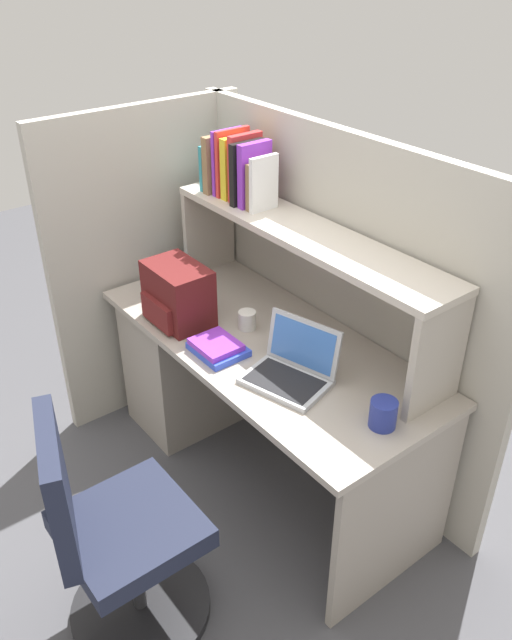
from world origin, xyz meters
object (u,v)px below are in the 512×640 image
at_px(laptop, 292,368).
at_px(paper_cup, 248,320).
at_px(computer_mouse, 159,294).
at_px(office_chair, 115,544).
at_px(snack_canister, 383,414).
at_px(tissue_box, 179,275).
at_px(backpack, 177,295).

relative_size(laptop, paper_cup, 4.55).
distance_m(computer_mouse, office_chair, 1.19).
relative_size(laptop, snack_canister, 3.51).
distance_m(laptop, computer_mouse, 0.87).
xyz_separation_m(laptop, tissue_box, (-0.92, 0.07, -0.00)).
height_order(computer_mouse, office_chair, office_chair).
relative_size(computer_mouse, snack_canister, 1.00).
height_order(computer_mouse, tissue_box, tissue_box).
distance_m(computer_mouse, tissue_box, 0.16).
bearing_deg(computer_mouse, office_chair, -47.61).
bearing_deg(tissue_box, laptop, 6.55).
relative_size(laptop, computer_mouse, 3.52).
distance_m(tissue_box, office_chair, 1.33).
height_order(backpack, tissue_box, backpack).
bearing_deg(paper_cup, laptop, -12.48).
height_order(laptop, tissue_box, laptop).
distance_m(paper_cup, tissue_box, 0.52).
relative_size(backpack, paper_cup, 3.73).
relative_size(backpack, computer_mouse, 2.88).
height_order(laptop, backpack, backpack).
bearing_deg(office_chair, backpack, -28.27).
distance_m(laptop, office_chair, 0.89).
xyz_separation_m(laptop, backpack, (-0.63, -0.11, 0.08)).
bearing_deg(office_chair, tissue_box, -24.54).
distance_m(backpack, paper_cup, 0.32).
xyz_separation_m(paper_cup, office_chair, (0.41, -0.89, -0.38)).
bearing_deg(backpack, snack_canister, 9.94).
height_order(paper_cup, snack_canister, snack_canister).
bearing_deg(tissue_box, snack_canister, 10.84).
bearing_deg(computer_mouse, paper_cup, 10.87).
xyz_separation_m(tissue_box, office_chair, (0.93, -0.87, -0.39)).
height_order(paper_cup, tissue_box, tissue_box).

